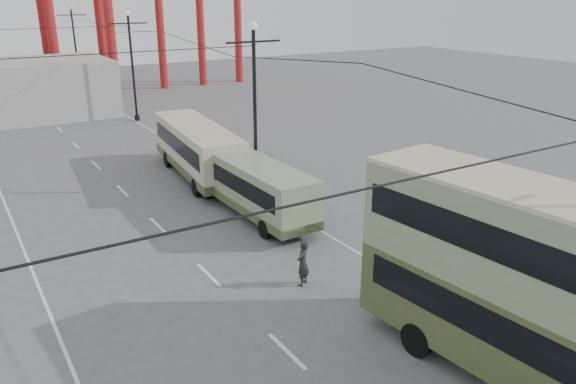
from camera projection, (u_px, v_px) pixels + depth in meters
road_markings at (137, 202)px, 30.45m from camera, size 12.52×120.00×0.01m
lamp_post_mid at (255, 110)px, 30.73m from camera, size 3.20×0.44×9.32m
lamp_post_far at (133, 67)px, 48.33m from camera, size 3.20×0.44×9.32m
lamp_post_distant at (75, 47)px, 65.94m from camera, size 3.20×0.44×9.32m
double_decker_bus at (546, 288)px, 14.93m from camera, size 3.79×11.24×5.93m
single_decker_green at (249, 182)px, 28.66m from camera, size 2.43×10.02×2.82m
single_decker_cream at (197, 148)px, 34.04m from camera, size 3.65×10.58×3.22m
pedestrian at (303, 263)px, 21.57m from camera, size 0.82×0.75×1.87m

